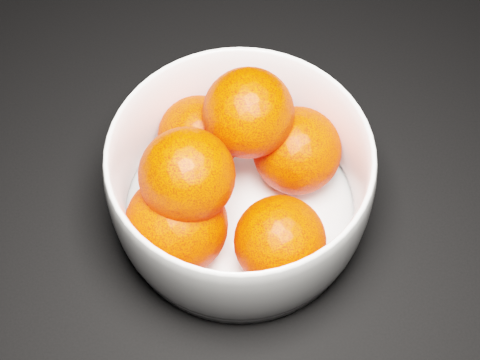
{
  "coord_description": "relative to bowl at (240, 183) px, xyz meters",
  "views": [
    {
      "loc": [
        -0.25,
        -0.53,
        0.54
      ],
      "look_at": [
        -0.25,
        -0.24,
        0.06
      ],
      "focal_mm": 50.0,
      "sensor_mm": 36.0,
      "label": 1
    }
  ],
  "objects": [
    {
      "name": "ground",
      "position": [
        0.25,
        0.24,
        -0.05
      ],
      "size": [
        3.0,
        3.0,
        0.0
      ],
      "primitive_type": "cube",
      "color": "black",
      "rests_on": "ground"
    },
    {
      "name": "bowl",
      "position": [
        0.0,
        0.0,
        0.0
      ],
      "size": [
        0.22,
        0.22,
        0.11
      ],
      "rotation": [
        0.0,
        0.0,
        0.21
      ],
      "color": "white",
      "rests_on": "ground"
    },
    {
      "name": "orange_pile",
      "position": [
        -0.01,
        0.0,
        0.01
      ],
      "size": [
        0.18,
        0.18,
        0.13
      ],
      "color": "#F92300",
      "rests_on": "bowl"
    }
  ]
}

